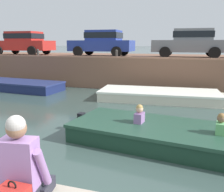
# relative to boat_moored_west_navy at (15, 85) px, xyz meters

# --- Properties ---
(ground_plane) EXTENTS (400.00, 400.00, 0.00)m
(ground_plane) POSITION_rel_boat_moored_west_navy_xyz_m (7.49, -3.58, -0.24)
(ground_plane) COLOR #384C47
(far_quay_wall) EXTENTS (60.00, 6.00, 1.70)m
(far_quay_wall) POSITION_rel_boat_moored_west_navy_xyz_m (7.49, 4.63, 0.61)
(far_quay_wall) COLOR brown
(far_quay_wall) RESTS_ON ground
(far_wall_coping) EXTENTS (60.00, 0.24, 0.08)m
(far_wall_coping) POSITION_rel_boat_moored_west_navy_xyz_m (7.49, 1.75, 1.50)
(far_wall_coping) COLOR #9F6C52
(far_wall_coping) RESTS_ON far_quay_wall
(boat_moored_west_navy) EXTENTS (5.81, 2.12, 0.48)m
(boat_moored_west_navy) POSITION_rel_boat_moored_west_navy_xyz_m (0.00, 0.00, 0.00)
(boat_moored_west_navy) COLOR navy
(boat_moored_west_navy) RESTS_ON ground
(boat_moored_central_cream) EXTENTS (6.23, 2.37, 0.45)m
(boat_moored_central_cream) POSITION_rel_boat_moored_west_navy_xyz_m (8.00, -0.25, -0.01)
(boat_moored_central_cream) COLOR silver
(boat_moored_central_cream) RESTS_ON ground
(motorboat_passing) EXTENTS (6.80, 2.60, 0.96)m
(motorboat_passing) POSITION_rel_boat_moored_west_navy_xyz_m (9.21, -5.23, 0.00)
(motorboat_passing) COLOR #193828
(motorboat_passing) RESTS_ON ground
(car_leftmost_red) EXTENTS (4.16, 2.04, 1.54)m
(car_leftmost_red) POSITION_rel_boat_moored_west_navy_xyz_m (-1.98, 3.58, 2.31)
(car_leftmost_red) COLOR #B2231E
(car_leftmost_red) RESTS_ON far_quay_wall
(car_left_inner_blue) EXTENTS (3.89, 2.05, 1.54)m
(car_left_inner_blue) POSITION_rel_boat_moored_west_navy_xyz_m (3.76, 3.58, 2.31)
(car_left_inner_blue) COLOR #233893
(car_left_inner_blue) RESTS_ON far_quay_wall
(car_centre_grey) EXTENTS (4.05, 2.07, 1.54)m
(car_centre_grey) POSITION_rel_boat_moored_west_navy_xyz_m (8.93, 3.58, 2.31)
(car_centre_grey) COLOR slate
(car_centre_grey) RESTS_ON far_quay_wall
(mooring_bollard_west) EXTENTS (0.15, 0.15, 0.45)m
(mooring_bollard_west) POSITION_rel_boat_moored_west_navy_xyz_m (0.27, 1.88, 1.70)
(mooring_bollard_west) COLOR #2D2B28
(mooring_bollard_west) RESTS_ON far_quay_wall
(mooring_bollard_mid) EXTENTS (0.15, 0.15, 0.45)m
(mooring_bollard_mid) POSITION_rel_boat_moored_west_navy_xyz_m (5.16, 1.88, 1.70)
(mooring_bollard_mid) COLOR #2D2B28
(mooring_bollard_mid) RESTS_ON far_quay_wall
(person_seated_right) EXTENTS (0.57, 0.58, 0.97)m
(person_seated_right) POSITION_rel_boat_moored_west_navy_xyz_m (7.48, -9.18, 0.98)
(person_seated_right) COLOR #282833
(person_seated_right) RESTS_ON near_quay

